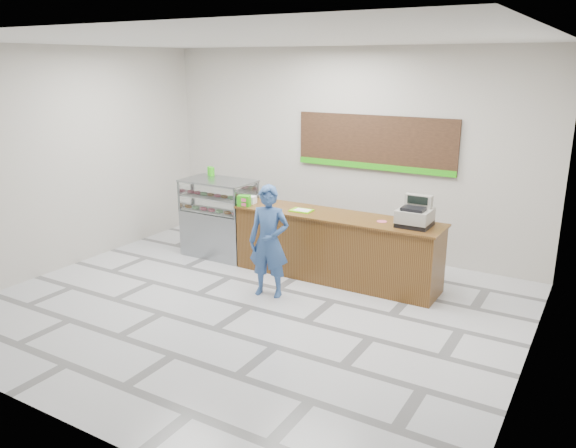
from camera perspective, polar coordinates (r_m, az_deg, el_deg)
The scene contains 16 objects.
floor at distance 7.82m, azimuth -3.97°, elevation -8.41°, with size 7.00×7.00×0.00m, color #BDBCC1.
back_wall at distance 9.84m, azimuth 5.84°, elevation 7.33°, with size 7.00×7.00×0.00m, color #BCB6AC.
ceiling at distance 7.12m, azimuth -4.54°, elevation 18.16°, with size 7.00×7.00×0.00m, color silver.
sales_counter at distance 8.62m, azimuth 4.84°, elevation -2.35°, with size 3.26×0.76×1.03m.
display_case at distance 9.70m, azimuth -7.01°, elevation 0.67°, with size 1.22×0.72×1.33m.
menu_board at distance 9.56m, azimuth 8.78°, elevation 8.08°, with size 2.80×0.06×0.90m.
cash_register at distance 8.02m, azimuth 12.80°, elevation 0.90°, with size 0.45×0.47×0.42m.
card_terminal at distance 8.02m, azimuth 13.30°, elevation -0.17°, with size 0.08×0.17×0.04m, color black.
serving_tray at distance 8.65m, azimuth 1.38°, elevation 1.39°, with size 0.34×0.25×0.02m.
napkin_box at distance 9.13m, azimuth -3.74°, elevation 2.47°, with size 0.14×0.14×0.12m, color white.
straw_cup at distance 9.01m, azimuth -2.03°, elevation 2.32°, with size 0.08×0.08×0.12m, color silver.
promo_box at distance 8.96m, azimuth -4.49°, elevation 2.37°, with size 0.20×0.13×0.17m, color #2CB212.
donut_decal at distance 8.20m, azimuth 9.52°, elevation 0.26°, with size 0.15×0.15×0.00m, color #D5516C.
green_cup_left at distance 9.98m, azimuth -7.91°, elevation 5.37°, with size 0.10×0.10×0.15m, color #2CB212.
green_cup_right at distance 9.89m, azimuth -7.75°, elevation 5.29°, with size 0.10×0.10×0.15m, color #2CB212.
customer at distance 7.92m, azimuth -1.95°, elevation -1.78°, with size 0.59×0.39×1.61m, color #305089.
Camera 1 is at (4.07, -5.83, 3.24)m, focal length 35.00 mm.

